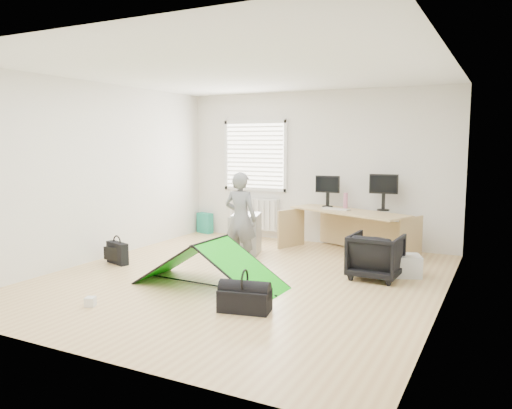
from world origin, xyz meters
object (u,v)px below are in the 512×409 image
at_px(monitor_left, 328,196).
at_px(filing_cabinet, 246,234).
at_px(thermos, 346,201).
at_px(desk, 348,232).
at_px(person, 241,219).
at_px(duffel_bag, 245,300).
at_px(kite, 210,263).
at_px(office_chair, 376,256).
at_px(storage_crate, 401,265).
at_px(monitor_right, 384,197).
at_px(laptop_bag, 117,253).

bearing_deg(monitor_left, filing_cabinet, -136.59).
relative_size(monitor_left, thermos, 1.61).
bearing_deg(desk, person, -104.48).
relative_size(monitor_left, duffel_bag, 0.76).
xyz_separation_m(person, duffel_bag, (1.01, -1.76, -0.57)).
xyz_separation_m(person, kite, (0.18, -1.13, -0.40)).
relative_size(thermos, duffel_bag, 0.47).
bearing_deg(filing_cabinet, desk, 11.17).
xyz_separation_m(thermos, office_chair, (0.92, -1.65, -0.52)).
bearing_deg(office_chair, storage_crate, -131.73).
xyz_separation_m(desk, monitor_left, (-0.44, 0.27, 0.55)).
height_order(desk, filing_cabinet, desk).
bearing_deg(filing_cabinet, duffel_bag, -80.17).
height_order(kite, duffel_bag, kite).
xyz_separation_m(monitor_left, monitor_right, (0.95, 0.01, 0.02)).
distance_m(kite, duffel_bag, 1.06).
xyz_separation_m(desk, filing_cabinet, (-1.45, -0.81, -0.02)).
distance_m(monitor_left, office_chair, 2.13).
distance_m(desk, storage_crate, 1.53).
relative_size(filing_cabinet, storage_crate, 1.27).
height_order(monitor_right, thermos, monitor_right).
bearing_deg(kite, laptop_bag, 170.80).
bearing_deg(desk, monitor_left, 171.23).
bearing_deg(office_chair, thermos, -58.12).
bearing_deg(monitor_right, kite, -123.96).
height_order(monitor_right, laptop_bag, monitor_right).
bearing_deg(laptop_bag, filing_cabinet, 65.32).
distance_m(thermos, duffel_bag, 3.66).
xyz_separation_m(filing_cabinet, thermos, (1.32, 1.09, 0.50)).
distance_m(monitor_left, person, 1.95).
bearing_deg(office_chair, monitor_left, -50.23).
bearing_deg(duffel_bag, storage_crate, 49.70).
height_order(monitor_left, kite, monitor_left).
bearing_deg(monitor_left, monitor_right, -3.13).
distance_m(storage_crate, laptop_bag, 4.09).
relative_size(desk, duffel_bag, 3.70).
relative_size(person, duffel_bag, 2.51).
xyz_separation_m(thermos, duffel_bag, (-0.01, -3.59, -0.70)).
height_order(person, duffel_bag, person).
bearing_deg(office_chair, kite, 39.13).
distance_m(person, laptop_bag, 1.92).
bearing_deg(person, monitor_left, -112.23).
bearing_deg(duffel_bag, desk, 75.75).
bearing_deg(laptop_bag, office_chair, 32.74).
distance_m(thermos, storage_crate, 1.94).
bearing_deg(storage_crate, monitor_right, 112.64).
distance_m(filing_cabinet, monitor_left, 1.58).
bearing_deg(filing_cabinet, kite, -93.59).
height_order(desk, office_chair, desk).
bearing_deg(monitor_right, desk, -158.72).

